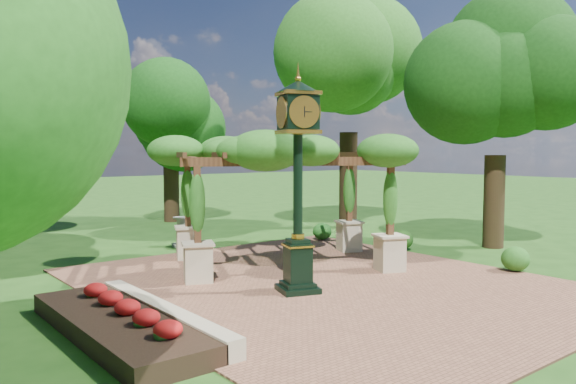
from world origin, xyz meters
TOP-DOWN VIEW (x-y plane):
  - ground at (0.00, 0.00)m, footprint 120.00×120.00m
  - brick_plaza at (0.00, 1.00)m, footprint 10.00×12.00m
  - border_wall at (-4.60, 0.50)m, footprint 0.35×5.00m
  - flower_bed at (-5.50, 0.50)m, footprint 1.50×5.00m
  - pedestal_clock at (-1.08, 0.78)m, footprint 1.24×1.24m
  - pergola at (0.60, 3.46)m, footprint 6.98×5.84m
  - sundial at (-0.17, 8.17)m, footprint 0.70×0.70m
  - shrub_front at (4.92, -1.19)m, footprint 0.91×0.91m
  - shrub_mid at (5.20, 2.95)m, footprint 0.92×0.92m
  - shrub_back at (4.45, 6.06)m, footprint 0.76×0.76m
  - tree_north at (2.76, 14.62)m, footprint 3.77×3.77m
  - tree_east_far at (7.72, 8.04)m, footprint 5.10×5.10m
  - tree_east_near at (8.06, 1.38)m, footprint 4.50×4.50m

SIDE VIEW (x-z plane):
  - ground at x=0.00m, z-range 0.00..0.00m
  - brick_plaza at x=0.00m, z-range 0.00..0.04m
  - flower_bed at x=-5.50m, z-range 0.00..0.36m
  - border_wall at x=-4.60m, z-range 0.00..0.40m
  - shrub_back at x=4.45m, z-range 0.04..0.66m
  - shrub_mid at x=5.20m, z-range 0.04..0.68m
  - shrub_front at x=4.92m, z-range 0.04..0.71m
  - sundial at x=-0.17m, z-range -0.06..0.96m
  - pedestal_clock at x=-1.08m, z-range 0.48..5.41m
  - pergola at x=0.60m, z-range 1.21..4.97m
  - tree_north at x=2.76m, z-range 1.41..9.09m
  - tree_east_near at x=8.06m, z-range 1.51..9.62m
  - tree_east_far at x=7.72m, z-range 1.96..12.45m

